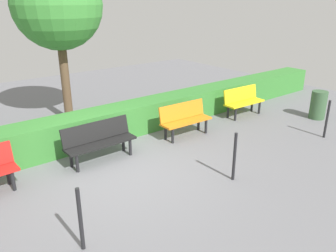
{
  "coord_description": "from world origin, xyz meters",
  "views": [
    {
      "loc": [
        3.16,
        5.59,
        3.4
      ],
      "look_at": [
        -1.53,
        -0.33,
        0.55
      ],
      "focal_mm": 36.32,
      "sensor_mm": 36.0,
      "label": 1
    }
  ],
  "objects_px": {
    "bench_orange": "(185,118)",
    "trash_bin": "(318,105)",
    "tree_near": "(57,5)",
    "bench_black": "(99,140)",
    "bench_yellow": "(243,100)"
  },
  "relations": [
    {
      "from": "tree_near",
      "to": "trash_bin",
      "type": "bearing_deg",
      "value": 142.94
    },
    {
      "from": "trash_bin",
      "to": "tree_near",
      "type": "bearing_deg",
      "value": -37.06
    },
    {
      "from": "trash_bin",
      "to": "bench_yellow",
      "type": "bearing_deg",
      "value": -45.97
    },
    {
      "from": "tree_near",
      "to": "trash_bin",
      "type": "xyz_separation_m",
      "value": [
        -5.91,
        4.46,
        -2.8
      ]
    },
    {
      "from": "bench_black",
      "to": "trash_bin",
      "type": "xyz_separation_m",
      "value": [
        -6.44,
        1.53,
        -0.07
      ]
    },
    {
      "from": "tree_near",
      "to": "trash_bin",
      "type": "height_order",
      "value": "tree_near"
    },
    {
      "from": "bench_black",
      "to": "tree_near",
      "type": "xyz_separation_m",
      "value": [
        -0.53,
        -2.94,
        2.73
      ]
    },
    {
      "from": "bench_orange",
      "to": "bench_black",
      "type": "height_order",
      "value": "same"
    },
    {
      "from": "bench_black",
      "to": "tree_near",
      "type": "bearing_deg",
      "value": -100.71
    },
    {
      "from": "bench_orange",
      "to": "trash_bin",
      "type": "bearing_deg",
      "value": 162.15
    },
    {
      "from": "bench_orange",
      "to": "trash_bin",
      "type": "relative_size",
      "value": 1.71
    },
    {
      "from": "bench_black",
      "to": "trash_bin",
      "type": "height_order",
      "value": "bench_black"
    },
    {
      "from": "bench_yellow",
      "to": "trash_bin",
      "type": "height_order",
      "value": "bench_yellow"
    },
    {
      "from": "bench_yellow",
      "to": "bench_orange",
      "type": "bearing_deg",
      "value": 5.3
    },
    {
      "from": "bench_orange",
      "to": "bench_black",
      "type": "relative_size",
      "value": 0.89
    }
  ]
}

